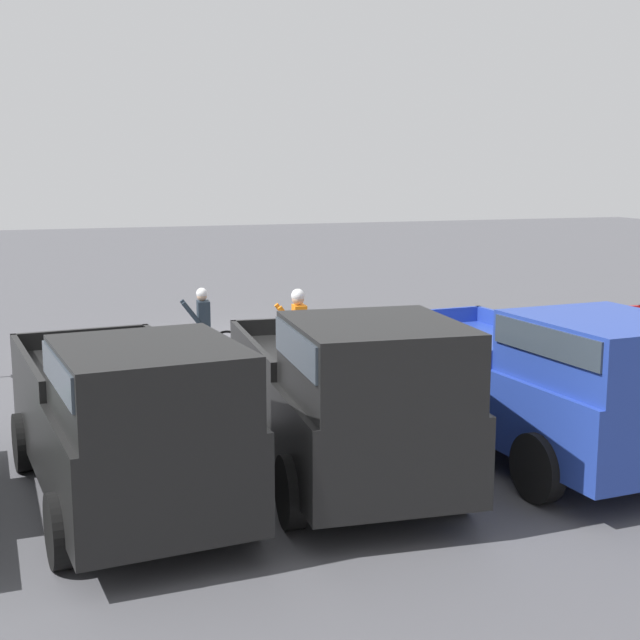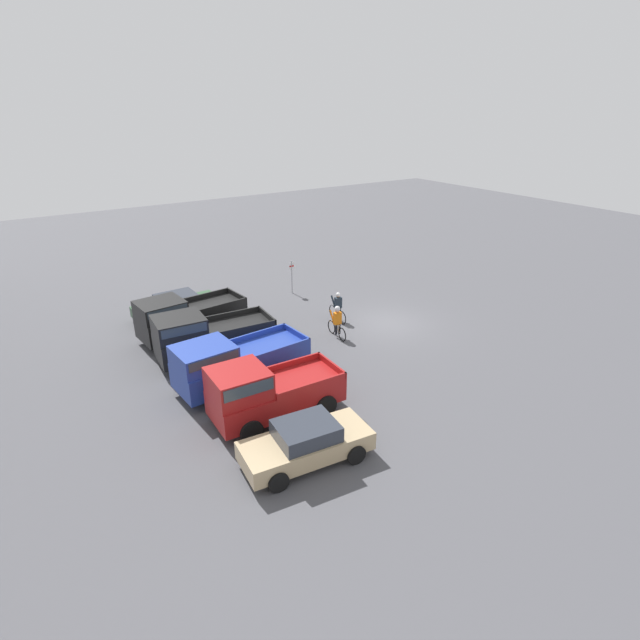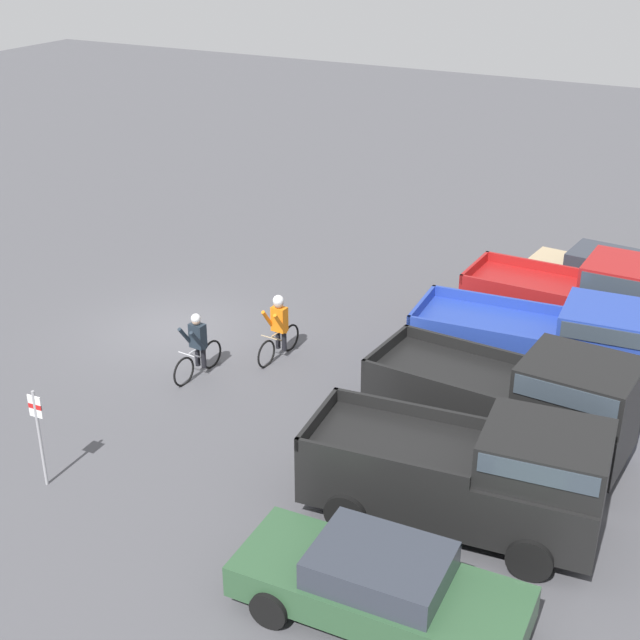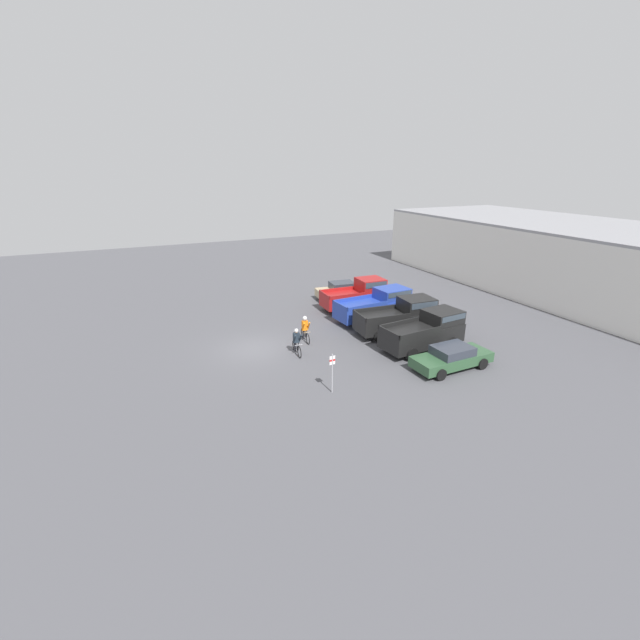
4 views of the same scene
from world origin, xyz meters
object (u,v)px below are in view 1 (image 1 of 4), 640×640
object	(u,v)px
pickup_truck_3	(127,417)
pickup_truck_1	(544,380)
cyclist_0	(202,327)
cyclist_1	(298,329)
pickup_truck_2	(347,394)

from	to	relation	value
pickup_truck_3	pickup_truck_1	bearing A→B (deg)	-179.83
pickup_truck_1	cyclist_0	bearing A→B (deg)	-66.57
pickup_truck_3	cyclist_1	size ratio (longest dim) A/B	3.08
pickup_truck_1	pickup_truck_2	world-z (taller)	pickup_truck_2
pickup_truck_2	cyclist_0	distance (m)	7.49
pickup_truck_3	cyclist_0	size ratio (longest dim) A/B	3.08
pickup_truck_1	pickup_truck_3	size ratio (longest dim) A/B	1.05
pickup_truck_2	cyclist_1	bearing A→B (deg)	-101.69
pickup_truck_1	pickup_truck_2	distance (m)	2.86
pickup_truck_2	cyclist_1	world-z (taller)	pickup_truck_2
pickup_truck_2	cyclist_0	bearing A→B (deg)	-87.19
pickup_truck_2	cyclist_0	xyz separation A→B (m)	(0.37, -7.47, -0.40)
cyclist_1	pickup_truck_2	bearing A→B (deg)	78.31
pickup_truck_1	cyclist_1	distance (m)	6.44
cyclist_1	pickup_truck_1	bearing A→B (deg)	104.11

